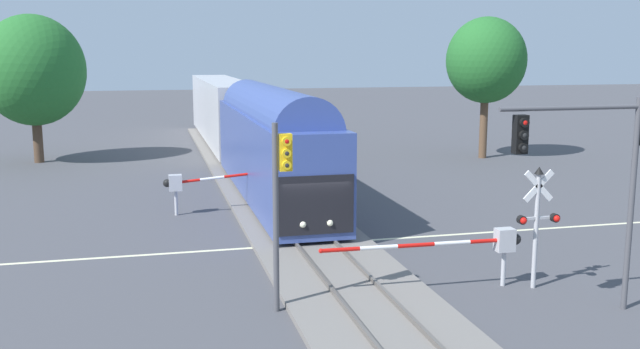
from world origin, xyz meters
name	(u,v)px	position (x,y,z in m)	size (l,w,h in m)	color
ground_plane	(311,244)	(0.00, 0.00, 0.00)	(220.00, 220.00, 0.00)	#47474C
road_centre_stripe	(311,244)	(0.00, 0.00, 0.00)	(44.00, 0.20, 0.01)	beige
railway_track	(311,242)	(0.00, 0.00, 0.10)	(4.40, 80.00, 0.32)	slate
commuter_train	(242,121)	(0.00, 19.13, 2.79)	(3.04, 43.29, 5.16)	#384C93
crossing_gate_near	(481,243)	(3.90, -6.00, 1.39)	(6.36, 0.40, 1.80)	#B7B7BC
crossing_signal_mast	(537,215)	(5.47, -6.44, 2.29)	(1.36, 0.44, 3.74)	#B2B2B7
crossing_gate_far	(191,182)	(-4.00, 6.00, 1.44)	(5.91, 0.40, 1.94)	#B7B7BC
traffic_signal_median	(281,187)	(-2.33, -6.50, 3.51)	(0.53, 0.38, 5.23)	#4C4C51
traffic_signal_near_right	(599,153)	(5.85, -8.64, 4.45)	(4.52, 0.38, 5.90)	#4C4C51
maple_right_background	(486,61)	(16.16, 18.32, 6.49)	(5.26, 5.26, 9.35)	brown
pine_left_background	(33,71)	(-12.65, 23.38, 5.90)	(6.51, 6.51, 9.43)	#4C3828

